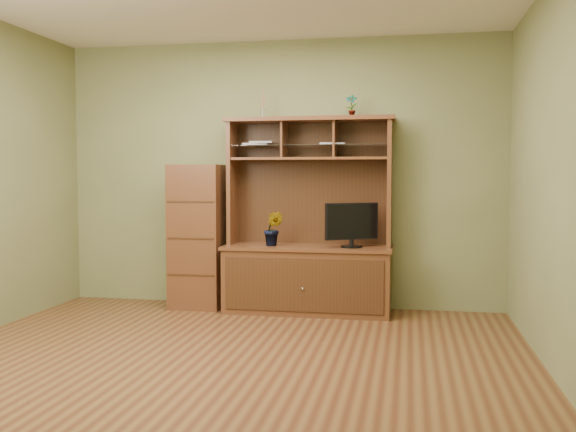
# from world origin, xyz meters

# --- Properties ---
(room) EXTENTS (4.54, 4.04, 2.74)m
(room) POSITION_xyz_m (0.00, 0.00, 1.35)
(room) COLOR #4F2916
(room) RESTS_ON ground
(media_hutch) EXTENTS (1.66, 0.61, 1.90)m
(media_hutch) POSITION_xyz_m (0.34, 1.73, 0.52)
(media_hutch) COLOR #4D2D16
(media_hutch) RESTS_ON room
(monitor) EXTENTS (0.48, 0.31, 0.42)m
(monitor) POSITION_xyz_m (0.77, 1.65, 0.87)
(monitor) COLOR black
(monitor) RESTS_ON media_hutch
(orchid_plant) EXTENTS (0.19, 0.15, 0.34)m
(orchid_plant) POSITION_xyz_m (0.01, 1.65, 0.82)
(orchid_plant) COLOR #23581E
(orchid_plant) RESTS_ON media_hutch
(top_plant) EXTENTS (0.12, 0.08, 0.22)m
(top_plant) POSITION_xyz_m (0.75, 1.80, 2.01)
(top_plant) COLOR #376222
(top_plant) RESTS_ON media_hutch
(reed_diffuser) EXTENTS (0.06, 0.06, 0.29)m
(reed_diffuser) POSITION_xyz_m (-0.13, 1.80, 2.01)
(reed_diffuser) COLOR silver
(reed_diffuser) RESTS_ON media_hutch
(magazines) EXTENTS (1.05, 0.24, 0.04)m
(magazines) POSITION_xyz_m (0.05, 1.80, 1.65)
(magazines) COLOR #A5A5A9
(magazines) RESTS_ON media_hutch
(side_cabinet) EXTENTS (0.52, 0.47, 1.44)m
(side_cabinet) POSITION_xyz_m (-0.79, 1.75, 0.72)
(side_cabinet) COLOR #4D2D16
(side_cabinet) RESTS_ON room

